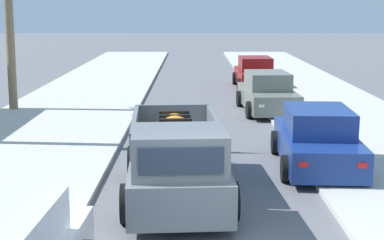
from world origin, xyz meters
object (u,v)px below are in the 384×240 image
Objects in this scene: car_right_near at (252,74)px; car_right_mid at (265,93)px; pickup_truck at (174,161)px; car_left_near at (314,140)px.

car_right_near is 6.62m from car_right_mid.
car_right_mid is (3.24, 10.12, -0.10)m from pickup_truck.
car_left_near and car_right_near have the same top height.
pickup_truck is 1.24× the size of car_right_near.
pickup_truck is 1.23× the size of car_right_mid.
car_left_near is at bearing -88.29° from car_right_mid.
car_right_near is 0.99× the size of car_right_mid.
car_right_mid is at bearing 91.71° from car_left_near.
car_left_near is (3.47, 2.36, -0.10)m from pickup_truck.
pickup_truck is 10.62m from car_right_mid.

